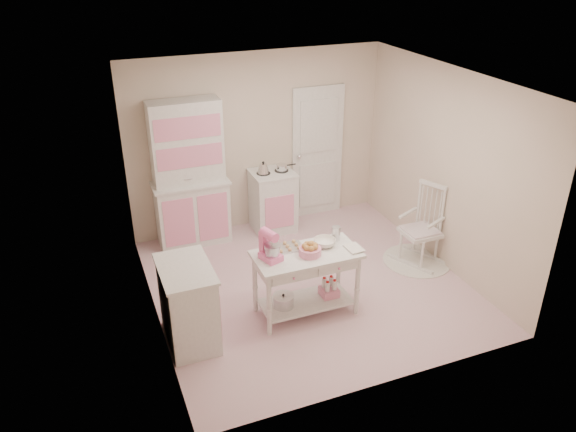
% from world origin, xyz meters
% --- Properties ---
extents(room_shell, '(3.84, 3.84, 2.62)m').
position_xyz_m(room_shell, '(0.00, 0.00, 1.65)').
color(room_shell, '#CB7F95').
rests_on(room_shell, ground).
extents(door, '(0.82, 0.05, 2.04)m').
position_xyz_m(door, '(0.95, 1.87, 1.02)').
color(door, white).
rests_on(door, ground).
extents(hutch, '(1.06, 0.50, 2.08)m').
position_xyz_m(hutch, '(-1.08, 1.66, 1.04)').
color(hutch, white).
rests_on(hutch, ground).
extents(stove, '(0.62, 0.57, 0.92)m').
position_xyz_m(stove, '(0.12, 1.61, 0.46)').
color(stove, white).
rests_on(stove, ground).
extents(base_cabinet, '(0.54, 0.84, 0.92)m').
position_xyz_m(base_cabinet, '(-1.63, -0.52, 0.46)').
color(base_cabinet, white).
rests_on(base_cabinet, ground).
extents(lace_rug, '(0.92, 0.92, 0.01)m').
position_xyz_m(lace_rug, '(1.61, -0.02, 0.01)').
color(lace_rug, white).
rests_on(lace_rug, ground).
extents(rocking_chair, '(0.73, 0.85, 1.10)m').
position_xyz_m(rocking_chair, '(1.61, -0.02, 0.55)').
color(rocking_chair, white).
rests_on(rocking_chair, ground).
extents(work_table, '(1.20, 0.60, 0.80)m').
position_xyz_m(work_table, '(-0.26, -0.52, 0.40)').
color(work_table, white).
rests_on(work_table, ground).
extents(stand_mixer, '(0.28, 0.33, 0.34)m').
position_xyz_m(stand_mixer, '(-0.68, -0.50, 0.97)').
color(stand_mixer, pink).
rests_on(stand_mixer, work_table).
extents(cookie_tray, '(0.34, 0.24, 0.02)m').
position_xyz_m(cookie_tray, '(-0.41, -0.34, 0.81)').
color(cookie_tray, silver).
rests_on(cookie_tray, work_table).
extents(bread_basket, '(0.25, 0.25, 0.09)m').
position_xyz_m(bread_basket, '(-0.24, -0.57, 0.85)').
color(bread_basket, pink).
rests_on(bread_basket, work_table).
extents(mixing_bowl, '(0.26, 0.26, 0.08)m').
position_xyz_m(mixing_bowl, '(-0.00, -0.44, 0.84)').
color(mixing_bowl, white).
rests_on(mixing_bowl, work_table).
extents(metal_pitcher, '(0.10, 0.10, 0.17)m').
position_xyz_m(metal_pitcher, '(0.18, -0.36, 0.89)').
color(metal_pitcher, silver).
rests_on(metal_pitcher, work_table).
extents(recipe_book, '(0.18, 0.24, 0.02)m').
position_xyz_m(recipe_book, '(0.19, -0.64, 0.81)').
color(recipe_book, white).
rests_on(recipe_book, work_table).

